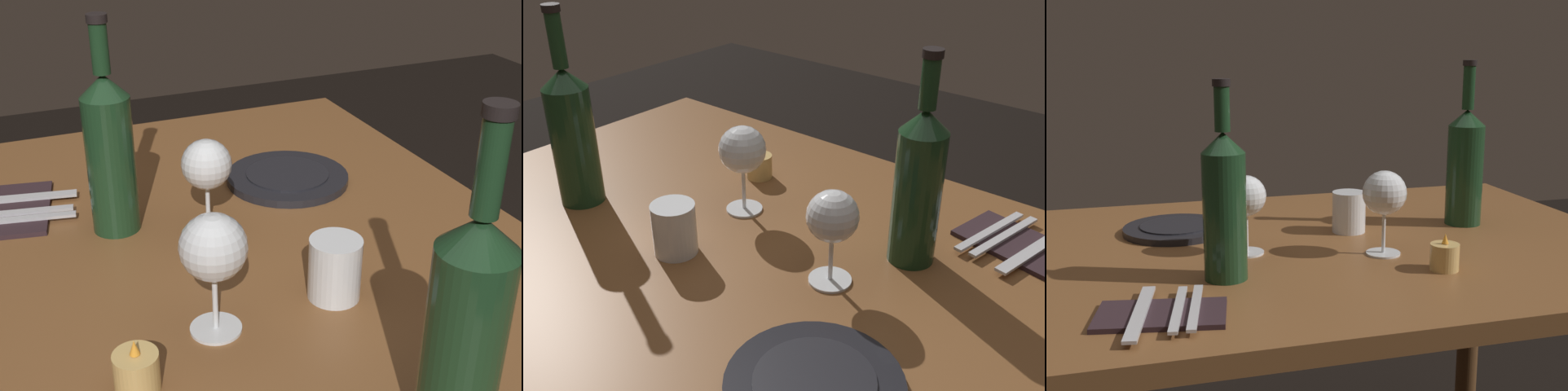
{
  "view_description": "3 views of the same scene",
  "coord_description": "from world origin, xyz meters",
  "views": [
    {
      "loc": [
        -0.8,
        0.33,
        1.29
      ],
      "look_at": [
        0.03,
        -0.02,
        0.84
      ],
      "focal_mm": 49.09,
      "sensor_mm": 36.0,
      "label": 1
    },
    {
      "loc": [
        0.58,
        -0.61,
        1.3
      ],
      "look_at": [
        0.01,
        0.07,
        0.82
      ],
      "focal_mm": 42.58,
      "sensor_mm": 36.0,
      "label": 2
    },
    {
      "loc": [
        0.38,
        1.28,
        1.14
      ],
      "look_at": [
        0.01,
        -0.03,
        0.83
      ],
      "focal_mm": 47.72,
      "sensor_mm": 36.0,
      "label": 3
    }
  ],
  "objects": [
    {
      "name": "dining_table",
      "position": [
        0.0,
        0.0,
        0.65
      ],
      "size": [
        1.3,
        0.9,
        0.74
      ],
      "color": "brown",
      "rests_on": "ground"
    },
    {
      "name": "wine_glass_left",
      "position": [
        -0.11,
        0.1,
        0.86
      ],
      "size": [
        0.08,
        0.08,
        0.16
      ],
      "color": "white",
      "rests_on": "dining_table"
    },
    {
      "name": "fork_outer",
      "position": [
        0.27,
        0.3,
        0.75
      ],
      "size": [
        0.05,
        0.18,
        0.0
      ],
      "color": "silver",
      "rests_on": "folded_napkin"
    },
    {
      "name": "folded_napkin",
      "position": [
        0.32,
        0.3,
        0.74
      ],
      "size": [
        0.21,
        0.14,
        0.01
      ],
      "color": "#2D1E23",
      "rests_on": "dining_table"
    },
    {
      "name": "wine_bottle_second",
      "position": [
        0.2,
        0.16,
        0.87
      ],
      "size": [
        0.07,
        0.07,
        0.34
      ],
      "color": "#19381E",
      "rests_on": "dining_table"
    },
    {
      "name": "votive_candle",
      "position": [
        -0.18,
        0.22,
        0.76
      ],
      "size": [
        0.05,
        0.05,
        0.07
      ],
      "color": "#DBB266",
      "rests_on": "dining_table"
    },
    {
      "name": "fork_inner",
      "position": [
        0.3,
        0.3,
        0.75
      ],
      "size": [
        0.05,
        0.18,
        0.0
      ],
      "color": "silver",
      "rests_on": "folded_napkin"
    },
    {
      "name": "dinner_plate",
      "position": [
        0.26,
        -0.17,
        0.75
      ],
      "size": [
        0.22,
        0.22,
        0.02
      ],
      "color": "black",
      "rests_on": "dining_table"
    },
    {
      "name": "wine_bottle",
      "position": [
        -0.37,
        -0.06,
        0.87
      ],
      "size": [
        0.08,
        0.08,
        0.36
      ],
      "color": "#19381E",
      "rests_on": "dining_table"
    },
    {
      "name": "water_tumbler",
      "position": [
        -0.1,
        -0.07,
        0.78
      ],
      "size": [
        0.07,
        0.07,
        0.09
      ],
      "color": "white",
      "rests_on": "dining_table"
    },
    {
      "name": "wine_glass_right",
      "position": [
        0.14,
        0.02,
        0.85
      ],
      "size": [
        0.08,
        0.08,
        0.15
      ],
      "color": "white",
      "rests_on": "dining_table"
    },
    {
      "name": "table_knife",
      "position": [
        0.35,
        0.3,
        0.75
      ],
      "size": [
        0.06,
        0.21,
        0.0
      ],
      "color": "silver",
      "rests_on": "folded_napkin"
    }
  ]
}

